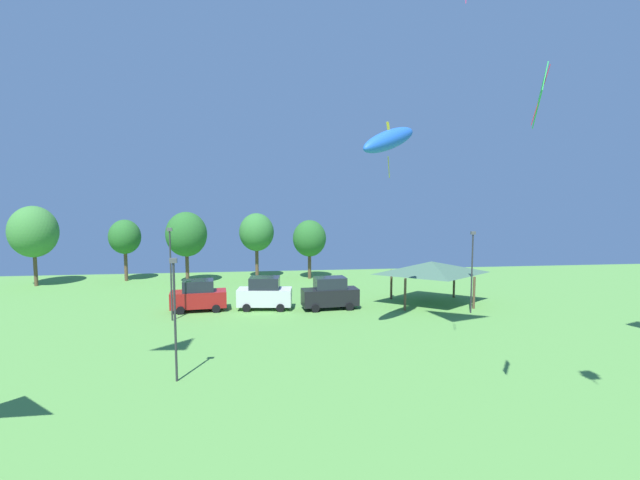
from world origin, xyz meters
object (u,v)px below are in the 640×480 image
(parked_car_second_from_left, at_px, (265,294))
(light_post_0, at_px, (472,267))
(parked_car_third_from_left, at_px, (330,294))
(light_post_1, at_px, (171,269))
(kite_flying_3, at_px, (389,140))
(treeline_tree_1, at_px, (125,237))
(parked_car_leftmost, at_px, (198,296))
(park_pavilion, at_px, (431,268))
(treeline_tree_3, at_px, (257,232))
(kite_flying_5, at_px, (540,95))
(treeline_tree_0, at_px, (33,232))
(treeline_tree_2, at_px, (186,234))
(treeline_tree_4, at_px, (309,239))
(light_post_2, at_px, (175,313))

(parked_car_second_from_left, bearing_deg, light_post_0, -4.22)
(parked_car_third_from_left, distance_m, light_post_1, 12.47)
(kite_flying_3, height_order, treeline_tree_1, kite_flying_3)
(parked_car_leftmost, distance_m, parked_car_third_from_left, 10.47)
(light_post_1, bearing_deg, parked_car_second_from_left, 21.86)
(park_pavilion, height_order, treeline_tree_3, treeline_tree_3)
(kite_flying_5, relative_size, parked_car_second_from_left, 0.54)
(parked_car_second_from_left, xyz_separation_m, park_pavilion, (13.91, 0.23, 1.81))
(treeline_tree_3, bearing_deg, park_pavilion, -43.68)
(treeline_tree_0, bearing_deg, treeline_tree_3, 4.81)
(treeline_tree_0, bearing_deg, treeline_tree_2, -1.82)
(parked_car_leftmost, distance_m, treeline_tree_2, 12.65)
(park_pavilion, bearing_deg, treeline_tree_4, 124.70)
(kite_flying_3, relative_size, treeline_tree_1, 0.75)
(parked_car_leftmost, distance_m, light_post_1, 4.14)
(kite_flying_5, relative_size, park_pavilion, 0.33)
(parked_car_leftmost, distance_m, treeline_tree_0, 21.62)
(parked_car_second_from_left, xyz_separation_m, treeline_tree_4, (4.93, 13.20, 3.06))
(parked_car_third_from_left, distance_m, treeline_tree_2, 18.36)
(parked_car_second_from_left, height_order, treeline_tree_1, treeline_tree_1)
(kite_flying_5, xyz_separation_m, light_post_1, (-16.85, 19.13, -9.27))
(kite_flying_3, height_order, light_post_0, kite_flying_3)
(treeline_tree_0, bearing_deg, parked_car_third_from_left, -24.97)
(parked_car_third_from_left, bearing_deg, park_pavilion, -0.69)
(treeline_tree_0, xyz_separation_m, treeline_tree_3, (21.83, 1.84, -0.44))
(light_post_0, xyz_separation_m, treeline_tree_3, (-16.65, 17.34, 1.37))
(light_post_2, xyz_separation_m, treeline_tree_1, (-9.80, 28.85, 1.08))
(park_pavilion, bearing_deg, kite_flying_5, -99.89)
(light_post_2, bearing_deg, light_post_0, 29.27)
(treeline_tree_2, bearing_deg, treeline_tree_4, 6.01)
(kite_flying_3, bearing_deg, kite_flying_5, -79.41)
(kite_flying_3, xyz_separation_m, light_post_0, (8.27, 5.97, -9.07))
(kite_flying_5, bearing_deg, light_post_1, 131.38)
(parked_car_second_from_left, distance_m, light_post_1, 7.75)
(treeline_tree_0, relative_size, treeline_tree_1, 1.24)
(light_post_2, bearing_deg, treeline_tree_4, 71.21)
(kite_flying_5, relative_size, treeline_tree_4, 0.38)
(light_post_2, bearing_deg, light_post_1, 100.64)
(light_post_1, relative_size, treeline_tree_1, 1.06)
(parked_car_second_from_left, bearing_deg, light_post_2, -100.22)
(treeline_tree_1, bearing_deg, light_post_2, -71.23)
(park_pavilion, relative_size, treeline_tree_0, 0.93)
(parked_car_third_from_left, distance_m, park_pavilion, 8.92)
(parked_car_leftmost, distance_m, light_post_2, 14.93)
(parked_car_third_from_left, relative_size, light_post_0, 0.73)
(light_post_0, bearing_deg, treeline_tree_1, 150.20)
(treeline_tree_3, distance_m, treeline_tree_4, 5.74)
(parked_car_second_from_left, xyz_separation_m, light_post_1, (-6.79, -2.73, 2.56))
(light_post_1, relative_size, treeline_tree_3, 0.97)
(parked_car_second_from_left, relative_size, parked_car_third_from_left, 0.97)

